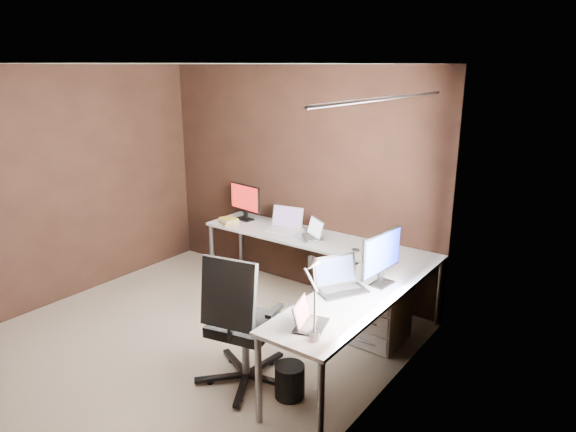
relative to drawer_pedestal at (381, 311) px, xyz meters
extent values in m
cube|color=tan|center=(-1.43, -1.15, -0.30)|extent=(3.60, 3.60, 0.00)
cube|color=white|center=(-1.43, -1.15, 2.20)|extent=(3.60, 3.60, 0.00)
cube|color=black|center=(-1.43, 0.65, 0.95)|extent=(3.60, 0.00, 2.50)
cube|color=black|center=(-3.23, -1.15, 0.95)|extent=(0.00, 3.60, 2.50)
cube|color=black|center=(0.37, -1.15, 0.95)|extent=(0.00, 3.60, 2.50)
cube|color=white|center=(0.36, -0.80, 1.15)|extent=(0.00, 1.00, 1.30)
cube|color=orange|center=(0.32, -1.53, 0.95)|extent=(0.01, 0.35, 2.00)
cube|color=orange|center=(0.32, -0.08, 0.95)|extent=(0.01, 0.35, 2.00)
cylinder|color=slate|center=(0.32, -0.80, 1.98)|extent=(0.02, 1.90, 0.02)
cube|color=white|center=(-0.96, 0.35, 0.41)|extent=(2.65, 0.60, 0.03)
cube|color=white|center=(0.07, -0.78, 0.41)|extent=(0.60, 1.65, 0.03)
cylinder|color=slate|center=(-2.24, 0.09, 0.05)|extent=(0.05, 0.05, 0.70)
cylinder|color=slate|center=(-2.24, 0.61, 0.05)|extent=(0.05, 0.05, 0.70)
cylinder|color=slate|center=(-0.19, -1.56, 0.05)|extent=(0.05, 0.05, 0.70)
cylinder|color=slate|center=(0.33, -1.56, 0.05)|extent=(0.05, 0.05, 0.70)
cylinder|color=slate|center=(0.33, 0.61, 0.05)|extent=(0.05, 0.05, 0.70)
cube|color=white|center=(0.00, 0.00, 0.00)|extent=(0.42, 0.50, 0.60)
cube|color=black|center=(-2.00, 0.41, 0.44)|extent=(0.23, 0.17, 0.01)
cube|color=black|center=(-2.00, 0.43, 0.49)|extent=(0.05, 0.04, 0.10)
cube|color=black|center=(-2.00, 0.43, 0.70)|extent=(0.48, 0.10, 0.31)
cube|color=red|center=(-2.00, 0.41, 0.70)|extent=(0.45, 0.07, 0.28)
cube|color=black|center=(0.15, -0.33, 0.44)|extent=(0.15, 0.22, 0.01)
cube|color=black|center=(0.13, -0.33, 0.49)|extent=(0.03, 0.05, 0.10)
cube|color=black|center=(0.13, -0.33, 0.71)|extent=(0.08, 0.55, 0.34)
cube|color=#1121B5|center=(0.14, -0.33, 0.71)|extent=(0.05, 0.52, 0.31)
cube|color=white|center=(-1.38, 0.36, 0.44)|extent=(0.41, 0.32, 0.02)
cube|color=white|center=(-1.40, 0.46, 0.56)|extent=(0.37, 0.13, 0.23)
cube|color=#6F4E88|center=(-1.40, 0.45, 0.56)|extent=(0.33, 0.11, 0.19)
cube|color=silver|center=(-1.00, 0.28, 0.44)|extent=(0.37, 0.34, 0.02)
cube|color=silver|center=(-0.96, 0.35, 0.54)|extent=(0.29, 0.21, 0.19)
cube|color=white|center=(-0.96, 0.35, 0.54)|extent=(0.26, 0.18, 0.16)
cube|color=black|center=(-0.07, -0.64, 0.44)|extent=(0.44, 0.48, 0.02)
cube|color=black|center=(-0.16, -0.59, 0.57)|extent=(0.26, 0.38, 0.25)
cube|color=#19203E|center=(-0.15, -0.59, 0.57)|extent=(0.23, 0.33, 0.21)
cube|color=black|center=(0.07, -1.28, 0.44)|extent=(0.27, 0.32, 0.02)
cube|color=black|center=(0.00, -1.30, 0.53)|extent=(0.13, 0.28, 0.17)
cube|color=#D34E69|center=(0.00, -1.30, 0.53)|extent=(0.11, 0.25, 0.15)
cube|color=tan|center=(-2.03, 0.17, 0.44)|extent=(0.28, 0.26, 0.02)
cube|color=#D5CE40|center=(-2.03, 0.17, 0.46)|extent=(0.25, 0.23, 0.02)
cube|color=silver|center=(-2.03, 0.17, 0.48)|extent=(0.26, 0.23, 0.02)
cube|color=#D5CE40|center=(-2.03, 0.17, 0.49)|extent=(0.23, 0.20, 0.01)
ellipsoid|color=black|center=(-2.04, 0.17, 0.45)|extent=(0.10, 0.08, 0.04)
ellipsoid|color=black|center=(-0.41, 0.24, 0.45)|extent=(0.10, 0.08, 0.03)
cylinder|color=slate|center=(0.18, -1.42, 0.46)|extent=(0.07, 0.07, 0.06)
cylinder|color=slate|center=(0.18, -1.42, 0.63)|extent=(0.02, 0.02, 0.30)
cylinder|color=slate|center=(0.13, -1.39, 0.84)|extent=(0.02, 0.16, 0.22)
cone|color=slate|center=(0.08, -1.32, 0.91)|extent=(0.09, 0.12, 0.12)
cylinder|color=slate|center=(-0.61, -1.21, -0.04)|extent=(0.06, 0.06, 0.40)
cube|color=black|center=(-0.61, -1.21, 0.20)|extent=(0.58, 0.58, 0.08)
cube|color=black|center=(-0.56, -1.44, 0.57)|extent=(0.46, 0.21, 0.53)
cylinder|color=black|center=(-0.19, -1.19, -0.17)|extent=(0.29, 0.29, 0.27)
camera|label=1|loc=(1.83, -3.99, 2.20)|focal=32.00mm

